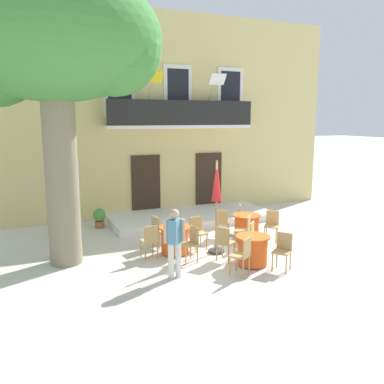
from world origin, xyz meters
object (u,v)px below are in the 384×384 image
object	(u,v)px
cafe_chair_front_3	(272,224)
cafe_chair_middle_2	(150,239)
plane_tree	(51,44)
cafe_chair_front_2	(245,229)
cafe_chair_front_1	(222,221)
cafe_table_near_tree	(253,250)
cafe_chair_middle_0	(197,231)
cafe_chair_middle_1	(159,229)
cafe_chair_near_tree_0	(243,254)
cafe_chair_near_tree_2	(256,236)
cafe_chair_near_tree_1	(283,249)
cafe_chair_front_0	(243,216)
cafe_umbrella	(217,193)
pedestrian_near_entrance	(175,239)
cafe_chair_middle_3	(191,242)
cafe_chair_near_tree_3	(224,241)
cafe_table_front	(247,226)
ground_planter_left	(99,217)
cafe_table_middle	(175,240)

from	to	relation	value
cafe_chair_front_3	cafe_chair_middle_2	bearing A→B (deg)	-178.12
plane_tree	cafe_chair_front_2	world-z (taller)	plane_tree
cafe_chair_middle_2	cafe_chair_front_3	bearing A→B (deg)	1.88
cafe_chair_front_1	cafe_chair_front_2	bearing A→B (deg)	-77.10
cafe_table_near_tree	cafe_chair_front_2	xyz separation A→B (m)	(0.59, 1.40, 0.14)
plane_tree	cafe_chair_middle_0	xyz separation A→B (m)	(3.62, -0.30, -4.83)
cafe_table_near_tree	cafe_chair_middle_1	bearing A→B (deg)	126.66
cafe_table_near_tree	cafe_chair_near_tree_0	bearing A→B (deg)	-138.99
cafe_chair_near_tree_2	cafe_chair_front_1	bearing A→B (deg)	92.96
cafe_chair_middle_1	cafe_chair_front_2	size ratio (longest dim) A/B	1.00
cafe_chair_near_tree_1	cafe_chair_front_0	xyz separation A→B (m)	(0.77, 3.28, 0.00)
cafe_chair_middle_2	cafe_umbrella	size ratio (longest dim) A/B	0.36
cafe_chair_middle_0	cafe_chair_middle_2	world-z (taller)	same
cafe_chair_near_tree_2	cafe_chair_middle_1	size ratio (longest dim) A/B	1.00
plane_tree	pedestrian_near_entrance	world-z (taller)	plane_tree
plane_tree	cafe_chair_middle_3	xyz separation A→B (m)	(3.05, -1.19, -4.83)
cafe_chair_near_tree_3	pedestrian_near_entrance	bearing A→B (deg)	-160.23
cafe_chair_near_tree_0	cafe_chair_front_1	bearing A→B (deg)	72.16
cafe_chair_middle_0	cafe_chair_middle_1	size ratio (longest dim) A/B	1.00
cafe_chair_front_0	cafe_umbrella	world-z (taller)	cafe_umbrella
cafe_chair_near_tree_2	cafe_chair_middle_3	bearing A→B (deg)	172.25
cafe_chair_near_tree_3	cafe_chair_middle_2	size ratio (longest dim) A/B	1.00
cafe_chair_near_tree_0	cafe_chair_front_2	bearing A→B (deg)	58.52
cafe_chair_front_0	cafe_chair_near_tree_2	bearing A→B (deg)	-111.42
cafe_umbrella	cafe_chair_near_tree_0	bearing A→B (deg)	-95.03
plane_tree	cafe_table_front	distance (m)	7.33
cafe_table_near_tree	cafe_chair_near_tree_1	size ratio (longest dim) A/B	0.95
cafe_chair_middle_2	cafe_chair_front_3	world-z (taller)	same
cafe_chair_middle_3	cafe_table_front	bearing A→B (deg)	26.78
cafe_chair_near_tree_1	cafe_chair_front_2	xyz separation A→B (m)	(0.08, 1.95, 0.00)
cafe_chair_front_1	cafe_chair_front_3	size ratio (longest dim) A/B	1.00
cafe_chair_near_tree_3	cafe_umbrella	xyz separation A→B (m)	(0.09, 0.66, 1.14)
cafe_chair_front_2	cafe_table_front	bearing A→B (deg)	55.80
cafe_chair_middle_3	cafe_chair_front_2	distance (m)	2.00
cafe_chair_near_tree_3	cafe_chair_front_0	distance (m)	2.82
cafe_chair_near_tree_0	cafe_chair_middle_1	bearing A→B (deg)	112.24
cafe_chair_middle_1	cafe_chair_near_tree_3	bearing A→B (deg)	-55.38
cafe_table_near_tree	cafe_chair_middle_2	xyz separation A→B (m)	(-2.24, 1.45, 0.14)
cafe_chair_middle_1	cafe_chair_near_tree_1	bearing A→B (deg)	-51.97
cafe_chair_front_1	ground_planter_left	distance (m)	4.22
cafe_chair_middle_1	pedestrian_near_entrance	xyz separation A→B (m)	(-0.37, -2.31, 0.39)
plane_tree	cafe_chair_near_tree_0	size ratio (longest dim) A/B	7.77
cafe_chair_front_1	cafe_chair_middle_1	bearing A→B (deg)	-177.18
cafe_chair_near_tree_3	cafe_table_front	world-z (taller)	cafe_chair_near_tree_3
plane_tree	cafe_chair_middle_1	xyz separation A→B (m)	(2.66, 0.26, -4.83)
cafe_chair_near_tree_2	cafe_chair_front_3	size ratio (longest dim) A/B	1.00
cafe_table_front	cafe_chair_front_3	world-z (taller)	cafe_chair_front_3
ground_planter_left	cafe_chair_front_0	bearing A→B (deg)	-29.02
cafe_table_middle	cafe_chair_near_tree_2	bearing A→B (deg)	-26.61
cafe_chair_near_tree_0	cafe_chair_middle_2	distance (m)	2.56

